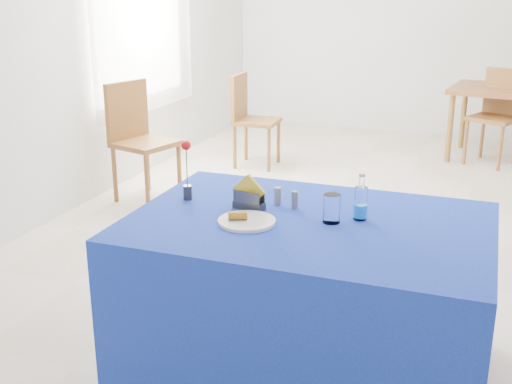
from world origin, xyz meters
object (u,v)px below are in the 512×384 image
Objects in this scene: blue_table at (307,297)px; chair_bg_left at (498,110)px; plate at (247,221)px; water_bottle at (361,204)px; chair_win_a at (137,133)px; chair_win_b at (249,113)px.

chair_bg_left is at bearing 79.40° from blue_table.
plate is at bearing -152.94° from blue_table.
chair_win_a is at bearing 139.87° from water_bottle.
chair_win_a is at bearing 130.24° from plate.
chair_bg_left is at bearing 82.00° from water_bottle.
chair_bg_left reaches higher than blue_table.
water_bottle reaches higher than blue_table.
chair_win_a is at bearing -117.01° from chair_bg_left.
chair_win_b is (-1.75, 3.22, -0.30)m from water_bottle.
blue_table is 7.44× the size of water_bottle.
chair_win_a is (-1.79, 2.12, -0.19)m from plate.
chair_bg_left is at bearing -35.38° from chair_win_a.
chair_win_a is at bearing 135.70° from blue_table.
chair_bg_left is at bearing -70.35° from chair_win_b.
water_bottle is 0.23× the size of chair_win_b.
blue_table is 1.60× the size of chair_win_a.
chair_win_a reaches higher than water_bottle.
chair_win_b is (-1.29, 3.44, -0.24)m from plate.
water_bottle is 0.22× the size of chair_bg_left.
water_bottle is 3.68m from chair_win_b.
blue_table is 3.65m from chair_win_b.
water_bottle reaches higher than plate.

